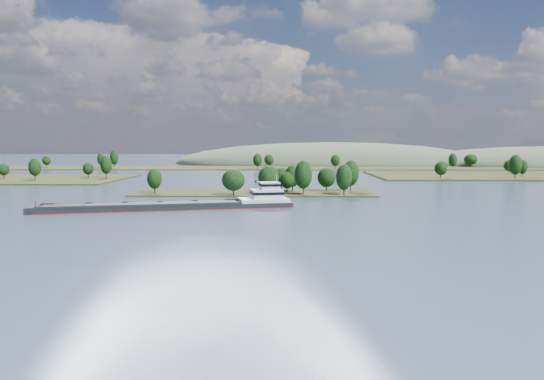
{
  "coord_description": "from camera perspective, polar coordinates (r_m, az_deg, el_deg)",
  "views": [
    {
      "loc": [
        13.06,
        -40.83,
        21.25
      ],
      "look_at": [
        8.93,
        130.0,
        6.0
      ],
      "focal_mm": 35.0,
      "sensor_mm": 36.0,
      "label": 1
    }
  ],
  "objects": [
    {
      "name": "cargo_barge",
      "position": [
        173.59,
        -9.42,
        -1.53
      ],
      "size": [
        82.55,
        29.68,
        11.18
      ],
      "color": "black",
      "rests_on": "ground"
    },
    {
      "name": "hill_east",
      "position": [
        567.78,
        27.19,
        2.39
      ],
      "size": [
        260.0,
        140.0,
        36.0
      ],
      "primitive_type": "ellipsoid",
      "color": "#46553A",
      "rests_on": "ground"
    },
    {
      "name": "tree_island",
      "position": [
        220.48,
        0.08,
        0.66
      ],
      "size": [
        100.0,
        31.85,
        14.91
      ],
      "color": "#2B3115",
      "rests_on": "ground"
    },
    {
      "name": "ground",
      "position": [
        162.75,
        -3.23,
        -2.41
      ],
      "size": [
        1800.0,
        1800.0,
        0.0
      ],
      "primitive_type": "plane",
      "color": "#384B62",
      "rests_on": "ground"
    },
    {
      "name": "hill_west",
      "position": [
        543.28,
        6.35,
        2.83
      ],
      "size": [
        320.0,
        160.0,
        44.0
      ],
      "primitive_type": "ellipsoid",
      "color": "#46553A",
      "rests_on": "ground"
    },
    {
      "name": "back_shoreline",
      "position": [
        441.12,
        0.9,
        2.43
      ],
      "size": [
        900.0,
        60.0,
        16.07
      ],
      "color": "#2B3115",
      "rests_on": "ground"
    }
  ]
}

